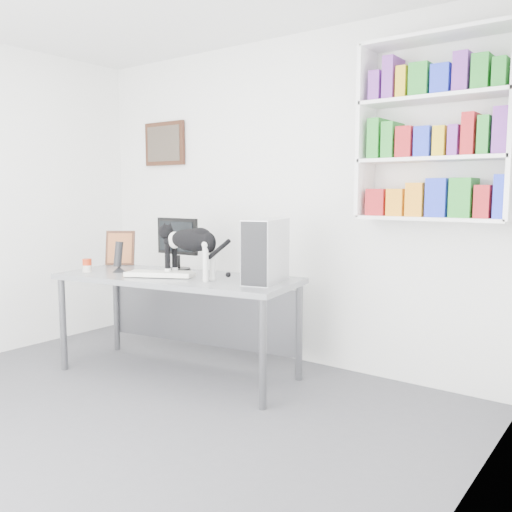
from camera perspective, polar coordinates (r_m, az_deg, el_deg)
name	(u,v)px	position (r m, az deg, el deg)	size (l,w,h in m)	color
room	(74,206)	(3.22, -18.62, 4.99)	(4.01, 4.01, 2.70)	#525257
bookshelf	(434,129)	(3.92, 18.27, 12.58)	(1.03, 0.28, 1.24)	white
wall_art	(165,144)	(5.51, -9.60, 11.57)	(0.52, 0.04, 0.42)	#472816
desk	(178,326)	(4.30, -8.25, -7.27)	(1.89, 0.73, 0.79)	gray
monitor	(178,244)	(4.48, -8.21, 1.28)	(0.41, 0.20, 0.44)	black
keyboard	(160,274)	(4.20, -10.07, -1.88)	(0.51, 0.20, 0.04)	white
pc_tower	(266,251)	(3.86, 1.05, 0.55)	(0.20, 0.45, 0.45)	#BBBCC1
speaker	(118,256)	(4.49, -14.28, -0.02)	(0.11, 0.11, 0.26)	black
leaning_print	(120,247)	(4.91, -14.11, 0.88)	(0.25, 0.10, 0.31)	#472816
soup_can	(87,265)	(4.57, -17.35, -0.95)	(0.07, 0.07, 0.11)	#B72C0F
cat	(191,253)	(4.04, -6.86, 0.36)	(0.63, 0.17, 0.39)	black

